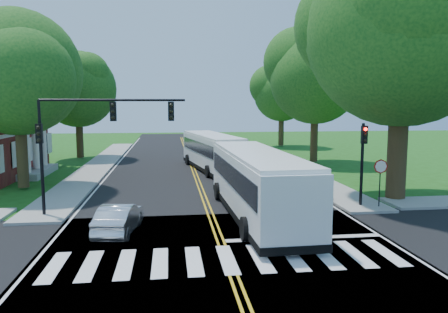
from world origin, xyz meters
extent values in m
plane|color=#1C4C13|center=(0.00, 0.00, 0.00)|extent=(140.00, 140.00, 0.00)
cube|color=black|center=(0.00, 18.00, 0.01)|extent=(14.00, 96.00, 0.01)
cube|color=black|center=(0.00, 0.00, 0.01)|extent=(60.00, 12.00, 0.01)
cube|color=gold|center=(0.00, 22.00, 0.01)|extent=(0.36, 70.00, 0.01)
cube|color=silver|center=(-6.80, 22.00, 0.01)|extent=(0.12, 70.00, 0.01)
cube|color=silver|center=(6.80, 22.00, 0.01)|extent=(0.12, 70.00, 0.01)
cube|color=silver|center=(0.00, -0.50, 0.02)|extent=(12.60, 3.00, 0.01)
cube|color=silver|center=(3.50, 1.60, 0.02)|extent=(6.60, 0.40, 0.01)
cube|color=gray|center=(-8.30, 25.00, 0.07)|extent=(2.60, 40.00, 0.15)
cube|color=gray|center=(8.30, 25.00, 0.07)|extent=(2.60, 40.00, 0.15)
cylinder|color=#382816|center=(11.00, 8.00, 3.15)|extent=(1.10, 1.10, 6.00)
sphere|color=#3D7823|center=(11.00, 8.00, 9.66)|extent=(10.80, 10.80, 10.80)
cylinder|color=#382816|center=(-11.50, 14.00, 2.55)|extent=(0.70, 0.70, 4.80)
sphere|color=#3D7823|center=(-11.50, 14.00, 7.55)|extent=(8.00, 8.00, 8.00)
cylinder|color=#382816|center=(-11.00, 30.00, 2.35)|extent=(0.70, 0.70, 4.40)
sphere|color=#3D7823|center=(-11.00, 30.00, 7.02)|extent=(7.60, 7.60, 7.60)
cylinder|color=#382816|center=(11.50, 24.00, 2.65)|extent=(0.70, 0.70, 5.00)
sphere|color=#3D7823|center=(11.50, 24.00, 7.88)|extent=(8.40, 8.40, 8.40)
cylinder|color=#382816|center=(12.50, 40.00, 2.35)|extent=(0.70, 0.70, 4.40)
sphere|color=#3D7823|center=(12.50, 40.00, 6.89)|extent=(7.20, 7.20, 7.20)
cube|color=silver|center=(-12.40, 20.00, 4.40)|extent=(1.40, 6.00, 0.45)
cube|color=gray|center=(-12.40, 20.00, 0.25)|extent=(1.80, 6.00, 0.50)
cylinder|color=silver|center=(-12.40, 17.80, 2.10)|extent=(0.50, 0.50, 4.20)
cylinder|color=silver|center=(-12.40, 20.00, 2.10)|extent=(0.50, 0.50, 4.20)
cylinder|color=silver|center=(-12.40, 22.20, 2.10)|extent=(0.50, 0.50, 4.20)
cylinder|color=black|center=(-8.20, 6.50, 2.45)|extent=(0.16, 0.16, 4.60)
cube|color=black|center=(-8.20, 6.35, 4.15)|extent=(0.30, 0.22, 0.95)
sphere|color=black|center=(-8.20, 6.21, 4.45)|extent=(0.18, 0.18, 0.18)
cylinder|color=black|center=(-4.70, 6.50, 5.75)|extent=(7.00, 0.12, 0.12)
cube|color=black|center=(-4.70, 6.35, 5.20)|extent=(0.30, 0.22, 0.95)
cube|color=black|center=(-1.90, 6.35, 5.20)|extent=(0.30, 0.22, 0.95)
cylinder|color=black|center=(8.20, 6.50, 2.35)|extent=(0.16, 0.16, 4.40)
cube|color=black|center=(8.20, 6.35, 3.95)|extent=(0.30, 0.22, 0.95)
sphere|color=#FF0A05|center=(8.20, 6.21, 4.25)|extent=(0.18, 0.18, 0.18)
cylinder|color=black|center=(9.00, 6.00, 1.25)|extent=(0.06, 0.06, 2.20)
cylinder|color=#A50A07|center=(9.00, 5.97, 2.30)|extent=(0.76, 0.04, 0.76)
cube|color=white|center=(2.25, 5.31, 1.63)|extent=(3.05, 12.40, 2.87)
cube|color=black|center=(2.25, 5.31, 2.15)|extent=(3.09, 11.54, 0.99)
cube|color=black|center=(2.06, 11.52, 2.00)|extent=(2.56, 0.18, 1.67)
cube|color=orange|center=(2.06, 11.52, 2.94)|extent=(1.78, 0.16, 0.33)
cube|color=black|center=(2.25, 5.31, 0.36)|extent=(3.10, 12.51, 0.31)
cube|color=white|center=(2.25, 5.31, 3.12)|extent=(2.98, 12.03, 0.23)
cylinder|color=black|center=(3.48, 9.42, 0.51)|extent=(0.37, 1.01, 1.00)
cylinder|color=black|center=(0.77, 9.34, 0.51)|extent=(0.37, 1.01, 1.00)
cylinder|color=black|center=(3.73, 1.59, 0.51)|extent=(0.37, 1.01, 1.00)
cylinder|color=black|center=(1.01, 1.51, 0.51)|extent=(0.37, 1.01, 1.00)
cube|color=white|center=(1.54, 20.74, 1.53)|extent=(4.37, 11.78, 2.69)
cube|color=black|center=(1.54, 20.74, 2.01)|extent=(4.31, 10.99, 0.93)
cube|color=black|center=(0.57, 26.47, 1.87)|extent=(2.37, 0.50, 1.56)
cube|color=orange|center=(0.57, 26.47, 2.75)|extent=(1.65, 0.37, 0.31)
cube|color=black|center=(1.54, 20.74, 0.33)|extent=(4.44, 11.88, 0.29)
cube|color=white|center=(1.54, 20.74, 2.92)|extent=(4.27, 11.43, 0.21)
cylinder|color=black|center=(2.16, 24.71, 0.48)|extent=(0.46, 0.98, 0.94)
cylinder|color=black|center=(-0.35, 24.29, 0.48)|extent=(0.46, 0.98, 0.94)
cylinder|color=black|center=(3.38, 17.49, 0.48)|extent=(0.46, 0.98, 0.94)
cylinder|color=black|center=(0.87, 17.07, 0.48)|extent=(0.46, 0.98, 0.94)
imported|color=silver|center=(-4.21, 3.29, 0.66)|extent=(1.89, 4.07, 1.29)
imported|color=silver|center=(5.37, 9.99, 0.72)|extent=(3.65, 5.56, 1.42)
imported|color=black|center=(5.12, 21.03, 0.62)|extent=(2.72, 4.46, 1.21)
camera|label=1|loc=(-2.01, -15.49, 5.57)|focal=35.00mm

